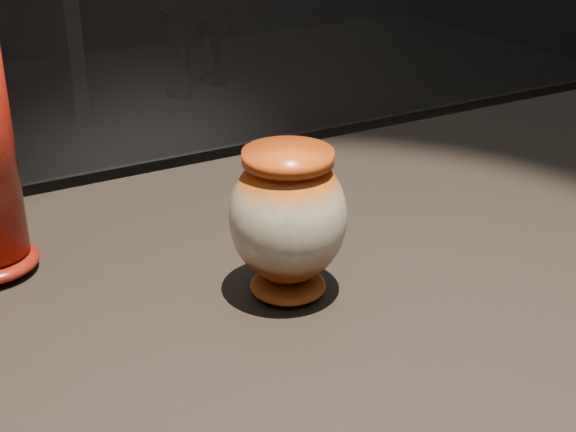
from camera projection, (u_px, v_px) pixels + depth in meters
name	position (u px, v px, depth m)	size (l,w,h in m)	color
display_plinth	(349.00, 417.00, 1.16)	(2.00, 0.80, 0.90)	black
main_vase	(288.00, 219.00, 0.91)	(0.17, 0.17, 0.18)	maroon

